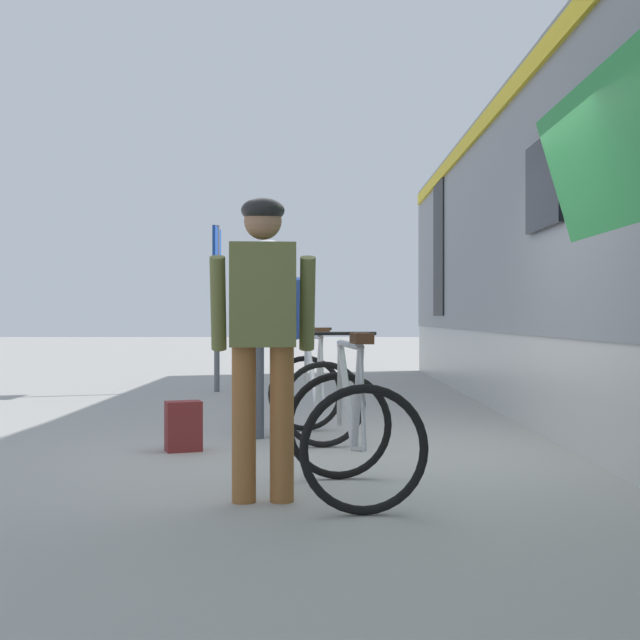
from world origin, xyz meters
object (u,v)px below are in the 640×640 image
Objects in this scene: bicycle_near_silver at (350,429)px; platform_sign_post at (217,279)px; cyclist_far_in_blue at (268,319)px; backpack_on_platform at (183,426)px; bicycle_far_white at (314,393)px; cyclist_near_in_olive at (263,320)px.

platform_sign_post is (-1.67, 7.08, 1.22)m from bicycle_near_silver.
bicycle_near_silver is at bearing -75.20° from cyclist_far_in_blue.
bicycle_near_silver is 7.38m from platform_sign_post.
platform_sign_post reaches higher than cyclist_far_in_blue.
backpack_on_platform is at bearing 127.19° from bicycle_near_silver.
bicycle_near_silver and bicycle_far_white have the same top height.
cyclist_near_in_olive reaches higher than backpack_on_platform.
backpack_on_platform is at bearing -85.81° from platform_sign_post.
cyclist_far_in_blue reaches higher than bicycle_near_silver.
platform_sign_post is at bearing 102.49° from cyclist_far_in_blue.
cyclist_near_in_olive and cyclist_far_in_blue have the same top height.
bicycle_far_white is 5.08m from platform_sign_post.
cyclist_near_in_olive is 0.73× the size of platform_sign_post.
platform_sign_post reaches higher than backpack_on_platform.
platform_sign_post is (-0.40, 5.40, 1.42)m from backpack_on_platform.
cyclist_near_in_olive is 1.54× the size of bicycle_near_silver.
backpack_on_platform is at bearing 112.38° from cyclist_near_in_olive.
cyclist_far_in_blue is at bearing 92.82° from cyclist_near_in_olive.
bicycle_near_silver is at bearing 18.05° from cyclist_near_in_olive.
cyclist_near_in_olive is 4.40× the size of backpack_on_platform.
cyclist_near_in_olive is 1.51× the size of bicycle_far_white.
cyclist_near_in_olive is 0.85m from bicycle_near_silver.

